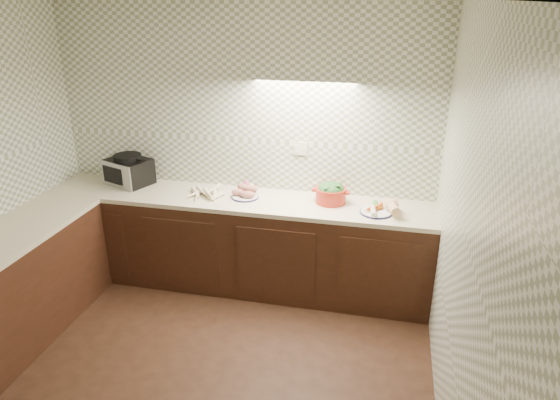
% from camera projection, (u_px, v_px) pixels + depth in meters
% --- Properties ---
extents(room, '(3.60, 3.60, 2.60)m').
position_uv_depth(room, '(155.00, 177.00, 2.95)').
color(room, black).
rests_on(room, ground).
extents(counter, '(3.60, 3.60, 0.90)m').
position_uv_depth(counter, '(129.00, 277.00, 4.15)').
color(counter, black).
rests_on(counter, ground).
extents(toaster_oven, '(0.50, 0.44, 0.29)m').
position_uv_depth(toaster_oven, '(128.00, 170.00, 4.87)').
color(toaster_oven, black).
rests_on(toaster_oven, counter).
extents(parsnip_pile, '(0.44, 0.37, 0.07)m').
position_uv_depth(parsnip_pile, '(207.00, 191.00, 4.65)').
color(parsnip_pile, beige).
rests_on(parsnip_pile, counter).
extents(sweet_potato_plate, '(0.26, 0.25, 0.12)m').
position_uv_depth(sweet_potato_plate, '(245.00, 193.00, 4.57)').
color(sweet_potato_plate, '#161346').
rests_on(sweet_potato_plate, counter).
extents(onion_bowl, '(0.15, 0.15, 0.12)m').
position_uv_depth(onion_bowl, '(248.00, 188.00, 4.67)').
color(onion_bowl, black).
rests_on(onion_bowl, counter).
extents(dutch_oven, '(0.34, 0.29, 0.19)m').
position_uv_depth(dutch_oven, '(331.00, 193.00, 4.44)').
color(dutch_oven, '#B32717').
rests_on(dutch_oven, counter).
extents(veg_plate, '(0.34, 0.32, 0.13)m').
position_uv_depth(veg_plate, '(383.00, 207.00, 4.25)').
color(veg_plate, '#161346').
rests_on(veg_plate, counter).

